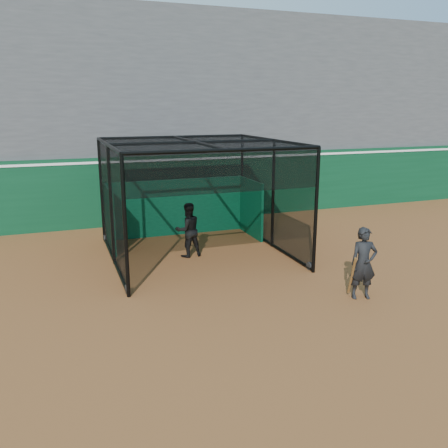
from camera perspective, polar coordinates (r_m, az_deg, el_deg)
name	(u,v)px	position (r m, az deg, el deg)	size (l,w,h in m)	color
ground	(247,308)	(10.51, 2.78, -10.03)	(120.00, 120.00, 0.00)	brown
outfield_wall	(160,188)	(17.99, -7.68, 4.33)	(50.00, 0.50, 2.50)	#0A3B20
grandstand	(139,101)	(21.44, -10.22, 14.35)	(50.00, 7.85, 8.95)	#4C4C4F
batting_cage	(197,200)	(13.70, -3.30, 2.89)	(4.94, 5.15, 3.29)	black
batter	(188,230)	(13.73, -4.37, -0.72)	(0.77, 0.60, 1.59)	black
on_deck_player	(363,263)	(11.17, 16.42, -4.58)	(0.69, 0.54, 1.66)	black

